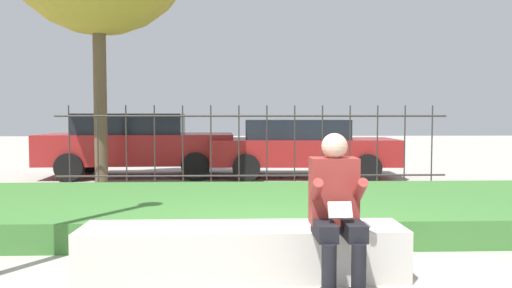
{
  "coord_description": "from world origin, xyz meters",
  "views": [
    {
      "loc": [
        -0.26,
        -4.2,
        1.37
      ],
      "look_at": [
        -0.03,
        2.15,
        1.02
      ],
      "focal_mm": 35.0,
      "sensor_mm": 36.0,
      "label": 1
    }
  ],
  "objects_px": {
    "person_seated_reader": "(336,205)",
    "car_parked_center": "(302,146)",
    "stone_bench": "(243,254)",
    "car_parked_left": "(137,143)"
  },
  "relations": [
    {
      "from": "person_seated_reader",
      "to": "car_parked_center",
      "type": "bearing_deg",
      "value": 84.9
    },
    {
      "from": "stone_bench",
      "to": "car_parked_left",
      "type": "height_order",
      "value": "car_parked_left"
    },
    {
      "from": "car_parked_left",
      "to": "car_parked_center",
      "type": "height_order",
      "value": "car_parked_left"
    },
    {
      "from": "car_parked_center",
      "to": "stone_bench",
      "type": "bearing_deg",
      "value": -98.95
    },
    {
      "from": "stone_bench",
      "to": "person_seated_reader",
      "type": "xyz_separation_m",
      "value": [
        0.74,
        -0.32,
        0.48
      ]
    },
    {
      "from": "stone_bench",
      "to": "person_seated_reader",
      "type": "height_order",
      "value": "person_seated_reader"
    },
    {
      "from": "stone_bench",
      "to": "car_parked_left",
      "type": "relative_size",
      "value": 0.64
    },
    {
      "from": "person_seated_reader",
      "to": "stone_bench",
      "type": "bearing_deg",
      "value": 156.6
    },
    {
      "from": "person_seated_reader",
      "to": "car_parked_left",
      "type": "relative_size",
      "value": 0.29
    },
    {
      "from": "person_seated_reader",
      "to": "car_parked_center",
      "type": "height_order",
      "value": "car_parked_center"
    }
  ]
}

